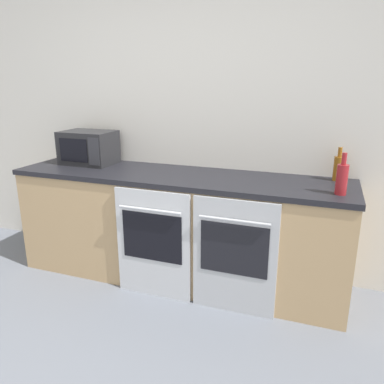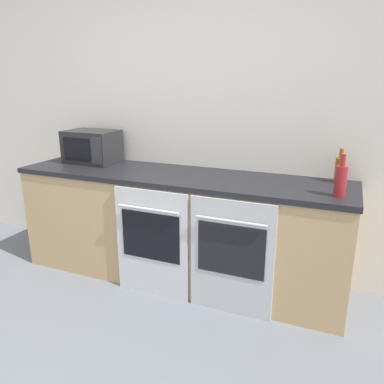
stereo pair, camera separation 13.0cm
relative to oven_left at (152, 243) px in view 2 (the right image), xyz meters
The scene contains 7 objects.
wall_back 1.11m from the oven_left, 84.64° to the left, with size 10.00×0.06×2.60m.
counter_back 0.34m from the oven_left, 79.16° to the left, with size 2.69×0.67×0.90m.
oven_left is the anchor object (origin of this frame).
oven_right 0.62m from the oven_left, ahead, with size 0.60×0.06×0.85m.
microwave 1.11m from the oven_left, 151.74° to the left, with size 0.45×0.33×0.29m.
bottle_red 1.40m from the oven_left, ahead, with size 0.07×0.07×0.27m.
bottle_amber 1.48m from the oven_left, 24.30° to the left, with size 0.07×0.07×0.25m.
Camera 2 is at (1.22, -0.92, 1.60)m, focal length 35.00 mm.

